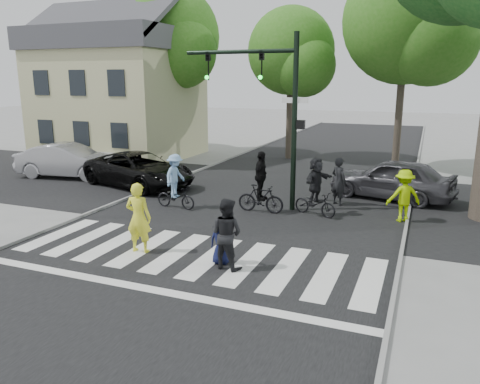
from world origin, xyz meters
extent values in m
plane|color=gray|center=(0.00, 0.00, 0.00)|extent=(120.00, 120.00, 0.00)
cube|color=black|center=(0.00, 5.00, 0.01)|extent=(10.00, 70.00, 0.01)
cube|color=black|center=(0.00, 8.00, 0.01)|extent=(70.00, 10.00, 0.01)
cube|color=gray|center=(-5.05, 5.00, 0.05)|extent=(0.10, 70.00, 0.10)
cube|color=gray|center=(5.05, 5.00, 0.05)|extent=(0.10, 70.00, 0.10)
cube|color=silver|center=(-4.50, 1.00, 0.01)|extent=(0.55, 3.00, 0.01)
cube|color=silver|center=(-3.50, 1.00, 0.01)|extent=(0.55, 3.00, 0.01)
cube|color=silver|center=(-2.50, 1.00, 0.01)|extent=(0.55, 3.00, 0.01)
cube|color=silver|center=(-1.50, 1.00, 0.01)|extent=(0.55, 3.00, 0.01)
cube|color=silver|center=(-0.50, 1.00, 0.01)|extent=(0.55, 3.00, 0.01)
cube|color=silver|center=(0.50, 1.00, 0.01)|extent=(0.55, 3.00, 0.01)
cube|color=silver|center=(1.50, 1.00, 0.01)|extent=(0.55, 3.00, 0.01)
cube|color=silver|center=(2.50, 1.00, 0.01)|extent=(0.55, 3.00, 0.01)
cube|color=silver|center=(3.50, 1.00, 0.01)|extent=(0.55, 3.00, 0.01)
cube|color=silver|center=(4.50, 1.00, 0.01)|extent=(0.55, 3.00, 0.01)
cube|color=silver|center=(0.00, -1.20, 0.01)|extent=(10.00, 0.30, 0.01)
cylinder|color=black|center=(1.20, 6.20, 3.00)|extent=(0.18, 0.18, 6.00)
cylinder|color=black|center=(-0.80, 6.20, 5.40)|extent=(4.00, 0.14, 0.14)
imported|color=black|center=(0.00, 6.20, 4.95)|extent=(0.16, 0.20, 1.00)
sphere|color=#19E533|center=(0.00, 6.08, 4.55)|extent=(0.14, 0.14, 0.14)
imported|color=black|center=(-2.00, 6.20, 4.95)|extent=(0.16, 0.20, 1.00)
sphere|color=#19E533|center=(-2.00, 6.08, 4.55)|extent=(0.14, 0.14, 0.14)
cube|color=black|center=(1.42, 6.20, 3.00)|extent=(0.28, 0.18, 0.30)
cube|color=#FF660C|center=(1.53, 6.20, 3.00)|extent=(0.02, 0.14, 0.20)
cube|color=white|center=(1.20, 6.20, 3.80)|extent=(0.90, 0.04, 0.18)
cylinder|color=brown|center=(-14.00, 16.20, 2.97)|extent=(0.36, 0.36, 5.95)
sphere|color=#32751A|center=(-14.00, 16.20, 6.38)|extent=(5.20, 5.20, 5.20)
sphere|color=#32751A|center=(-12.96, 15.42, 5.53)|extent=(3.64, 3.64, 3.64)
cylinder|color=brown|center=(-9.00, 15.70, 3.22)|extent=(0.36, 0.36, 6.44)
sphere|color=#32751A|center=(-9.00, 15.70, 6.90)|extent=(5.80, 5.80, 5.80)
sphere|color=#32751A|center=(-7.84, 14.83, 5.98)|extent=(4.06, 4.06, 4.06)
cylinder|color=brown|center=(-2.00, 16.80, 2.80)|extent=(0.36, 0.36, 5.60)
sphere|color=#32751A|center=(-2.00, 16.80, 6.00)|extent=(4.80, 4.80, 4.80)
sphere|color=#32751A|center=(-1.04, 16.08, 5.20)|extent=(3.36, 3.36, 3.36)
cylinder|color=brown|center=(4.00, 15.50, 3.36)|extent=(0.36, 0.36, 6.72)
sphere|color=#32751A|center=(4.00, 15.50, 7.20)|extent=(6.00, 6.00, 6.00)
sphere|color=#32751A|center=(5.20, 14.60, 6.24)|extent=(4.20, 4.20, 4.20)
cube|color=#B4B283|center=(-11.50, 14.00, 3.00)|extent=(8.00, 7.00, 6.00)
cube|color=#47474C|center=(-11.50, 14.00, 6.60)|extent=(8.40, 7.40, 1.20)
cube|color=#47474C|center=(-11.50, 12.15, 7.60)|extent=(8.40, 3.69, 2.44)
cube|color=#47474C|center=(-11.50, 15.85, 7.60)|extent=(8.40, 3.69, 2.44)
cube|color=black|center=(-13.90, 10.48, 1.70)|extent=(1.00, 0.06, 1.30)
cube|color=black|center=(-13.90, 10.48, 4.30)|extent=(1.00, 0.06, 1.30)
cube|color=black|center=(-11.50, 10.48, 1.70)|extent=(1.00, 0.06, 1.30)
cube|color=black|center=(-11.50, 10.48, 4.30)|extent=(1.00, 0.06, 1.30)
cube|color=black|center=(-9.10, 10.48, 1.70)|extent=(1.00, 0.06, 1.30)
cube|color=black|center=(-9.10, 10.48, 4.30)|extent=(1.00, 0.06, 1.30)
cube|color=gray|center=(-10.00, 10.20, 0.40)|extent=(2.00, 1.20, 0.80)
imported|color=#F7F833|center=(-1.45, 0.69, 0.94)|extent=(0.74, 0.53, 1.89)
imported|color=#0F1438|center=(0.90, 0.74, 0.58)|extent=(0.60, 0.42, 1.17)
imported|color=black|center=(1.13, 0.55, 0.88)|extent=(0.95, 0.80, 1.75)
imported|color=black|center=(-2.71, 4.86, 0.40)|extent=(1.57, 0.65, 0.81)
imported|color=#7EAAD9|center=(-2.71, 4.86, 1.17)|extent=(0.65, 1.04, 1.54)
imported|color=black|center=(0.27, 5.48, 0.49)|extent=(1.63, 0.47, 0.98)
imported|color=black|center=(0.27, 5.48, 1.29)|extent=(0.42, 0.99, 1.69)
imported|color=black|center=(2.10, 5.81, 0.41)|extent=(1.66, 1.03, 0.82)
imported|color=black|center=(2.10, 5.81, 1.20)|extent=(0.92, 1.53, 1.58)
imported|color=black|center=(-5.91, 7.37, 0.73)|extent=(5.71, 3.81, 1.46)
imported|color=#A3A2A6|center=(-10.01, 7.72, 0.79)|extent=(4.98, 2.40, 1.57)
imported|color=#3A393E|center=(4.30, 9.13, 0.78)|extent=(4.90, 2.84, 1.57)
imported|color=#9FD502|center=(4.88, 6.18, 0.85)|extent=(1.27, 1.05, 1.70)
imported|color=black|center=(2.57, 7.46, 0.88)|extent=(0.77, 0.71, 1.76)
camera|label=1|loc=(5.41, -9.24, 4.50)|focal=35.00mm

